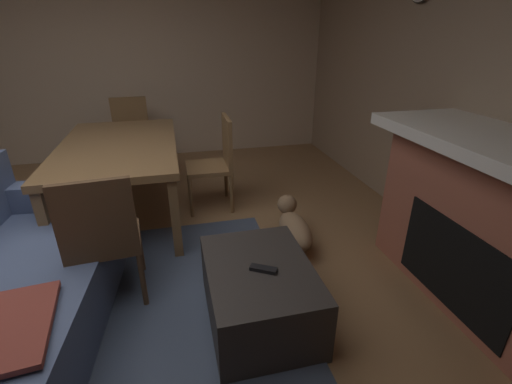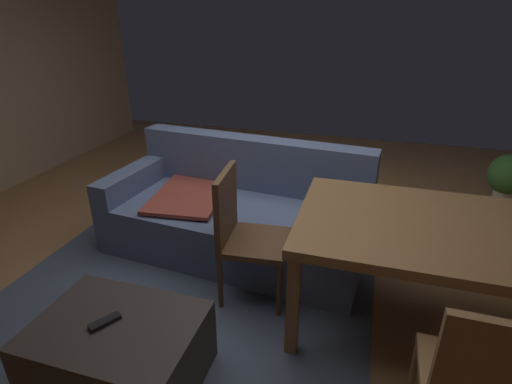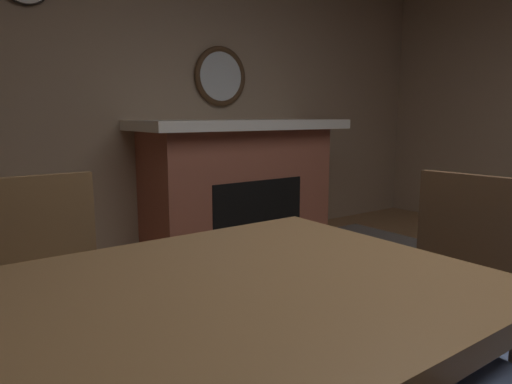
{
  "view_description": "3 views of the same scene",
  "coord_description": "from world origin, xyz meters",
  "views": [
    {
      "loc": [
        -2.07,
        -0.79,
        1.68
      ],
      "look_at": [
        0.04,
        -1.3,
        0.69
      ],
      "focal_mm": 24.9,
      "sensor_mm": 36.0,
      "label": 1
    },
    {
      "loc": [
        0.76,
        -2.51,
        1.86
      ],
      "look_at": [
        0.21,
        -0.68,
        0.99
      ],
      "focal_mm": 27.81,
      "sensor_mm": 36.0,
      "label": 2
    },
    {
      "loc": [
        1.65,
        0.63,
        1.16
      ],
      "look_at": [
        0.45,
        -1.01,
        0.82
      ],
      "focal_mm": 32.61,
      "sensor_mm": 36.0,
      "label": 3
    }
  ],
  "objects": [
    {
      "name": "floor",
      "position": [
        0.0,
        0.0,
        0.0
      ],
      "size": [
        7.78,
        7.78,
        0.0
      ],
      "primitive_type": "plane",
      "color": "olive"
    },
    {
      "name": "wall_back_fireplace_side",
      "position": [
        0.0,
        -3.06,
        1.4
      ],
      "size": [
        6.89,
        0.12,
        2.8
      ],
      "primitive_type": "cube",
      "color": "#9E846B",
      "rests_on": "ground"
    },
    {
      "name": "wall_right_window_side",
      "position": [
        3.24,
        0.0,
        1.4
      ],
      "size": [
        0.12,
        6.53,
        2.8
      ],
      "primitive_type": "cube",
      "color": "#C4AA91",
      "rests_on": "ground"
    },
    {
      "name": "area_rug",
      "position": [
        -0.39,
        -0.5,
        0.01
      ],
      "size": [
        2.6,
        2.0,
        0.01
      ],
      "primitive_type": "cube",
      "color": "#3D475B",
      "rests_on": "ground"
    },
    {
      "name": "fireplace",
      "position": [
        -0.6,
        -2.69,
        0.57
      ],
      "size": [
        1.86,
        0.76,
        1.12
      ],
      "color": "#9E5642",
      "rests_on": "ground"
    },
    {
      "name": "ottoman_coffee_table",
      "position": [
        -0.39,
        -1.22,
        0.2
      ],
      "size": [
        0.85,
        0.62,
        0.4
      ],
      "primitive_type": "cube",
      "color": "#2D2826",
      "rests_on": "ground"
    },
    {
      "name": "tv_remote",
      "position": [
        -0.43,
        -1.23,
        0.42
      ],
      "size": [
        0.12,
        0.16,
        0.02
      ],
      "primitive_type": "cube",
      "rotation": [
        0.0,
        0.0,
        -0.54
      ],
      "color": "black",
      "rests_on": "ottoman_coffee_table"
    },
    {
      "name": "dining_table",
      "position": [
        1.3,
        -0.3,
        0.67
      ],
      "size": [
        1.82,
        1.04,
        0.74
      ],
      "color": "brown",
      "rests_on": "ground"
    },
    {
      "name": "dining_chair_west",
      "position": [
        -0.0,
        -0.3,
        0.52
      ],
      "size": [
        0.48,
        0.48,
        0.93
      ],
      "color": "#513823",
      "rests_on": "ground"
    },
    {
      "name": "dining_chair_east",
      "position": [
        2.6,
        -0.29,
        0.52
      ],
      "size": [
        0.45,
        0.45,
        0.93
      ],
      "color": "brown",
      "rests_on": "ground"
    },
    {
      "name": "dining_chair_south",
      "position": [
        1.3,
        -1.21,
        0.52
      ],
      "size": [
        0.45,
        0.45,
        0.93
      ],
      "color": "brown",
      "rests_on": "ground"
    },
    {
      "name": "small_dog",
      "position": [
        0.37,
        -1.71,
        0.18
      ],
      "size": [
        0.61,
        0.25,
        0.33
      ],
      "color": "#8C6B4C",
      "rests_on": "ground"
    }
  ]
}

